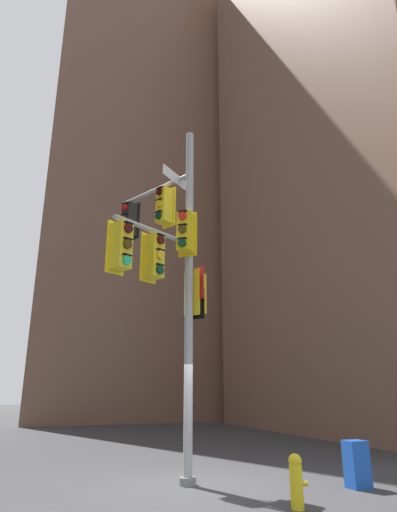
% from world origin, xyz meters
% --- Properties ---
extents(ground, '(120.00, 120.00, 0.00)m').
position_xyz_m(ground, '(0.00, 0.00, 0.00)').
color(ground, '#38383A').
extents(building_tower_right, '(16.48, 16.48, 39.86)m').
position_xyz_m(building_tower_right, '(16.34, 7.91, 19.93)').
color(building_tower_right, brown).
rests_on(building_tower_right, ground).
extents(building_mid_block, '(14.14, 14.14, 37.17)m').
position_xyz_m(building_mid_block, '(3.49, 24.57, 18.59)').
color(building_mid_block, brown).
rests_on(building_mid_block, ground).
extents(signal_pole_assembly, '(2.72, 3.83, 8.57)m').
position_xyz_m(signal_pole_assembly, '(-0.50, 0.17, 5.12)').
color(signal_pole_assembly, '#9EA0A3').
rests_on(signal_pole_assembly, ground).
extents(fire_hydrant, '(0.33, 0.23, 0.88)m').
position_xyz_m(fire_hydrant, '(1.09, -2.51, 0.46)').
color(fire_hydrant, yellow).
rests_on(fire_hydrant, ground).
extents(newspaper_box, '(0.45, 0.36, 0.92)m').
position_xyz_m(newspaper_box, '(3.21, -1.54, 0.46)').
color(newspaper_box, '#194CB2').
rests_on(newspaper_box, ground).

